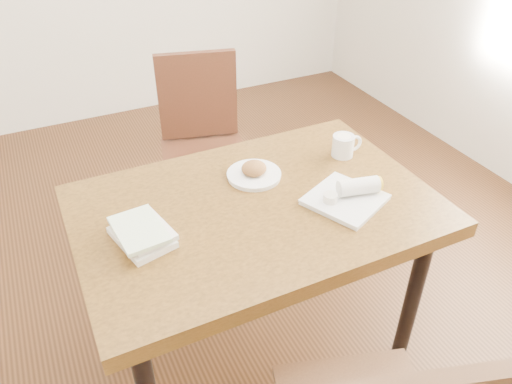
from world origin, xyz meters
name	(u,v)px	position (x,y,z in m)	size (l,w,h in m)	color
ground	(256,342)	(0.00, 0.00, -0.01)	(4.00, 5.00, 0.01)	#472814
table	(256,222)	(0.00, 0.00, 0.67)	(1.24, 0.84, 0.75)	brown
chair_far	(202,137)	(0.12, 0.88, 0.55)	(0.51, 0.51, 0.95)	#3F1C12
plate_scone	(254,172)	(0.07, 0.16, 0.77)	(0.21, 0.21, 0.07)	white
coffee_mug	(344,145)	(0.46, 0.14, 0.80)	(0.13, 0.09, 0.09)	white
plate_burrito	(349,195)	(0.30, -0.13, 0.77)	(0.31, 0.31, 0.08)	white
book_stack	(142,233)	(-0.41, -0.02, 0.78)	(0.19, 0.24, 0.06)	white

